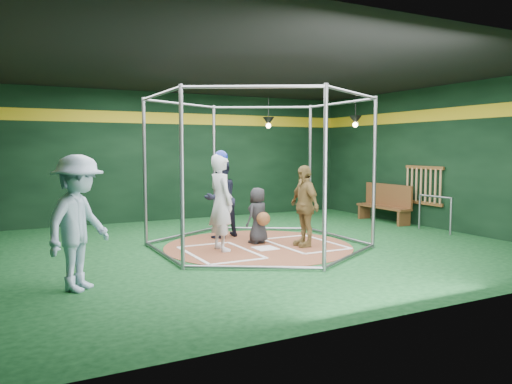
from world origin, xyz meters
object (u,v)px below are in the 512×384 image
batter_figure (221,201)px  visitor_leopard (304,206)px  umpire (220,199)px  dugout_bench (386,203)px

batter_figure → visitor_leopard: size_ratio=1.18×
umpire → dugout_bench: umpire is taller
umpire → visitor_leopard: bearing=104.5°
batter_figure → umpire: (0.53, 1.28, -0.10)m
visitor_leopard → dugout_bench: size_ratio=0.93×
umpire → dugout_bench: (4.93, 0.21, -0.35)m
umpire → batter_figure: bearing=48.2°
dugout_bench → umpire: bearing=-177.6°
umpire → dugout_bench: size_ratio=0.98×
batter_figure → umpire: size_ratio=1.12×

